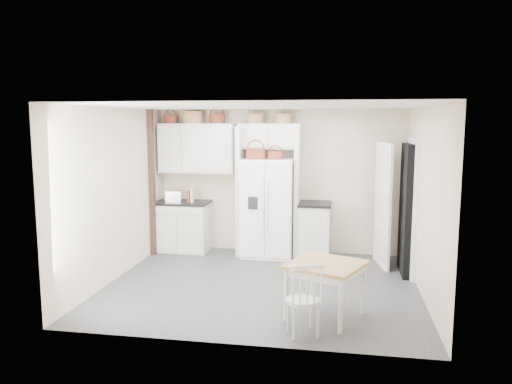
# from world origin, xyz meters

# --- Properties ---
(floor) EXTENTS (4.50, 4.50, 0.00)m
(floor) POSITION_xyz_m (0.00, 0.00, 0.00)
(floor) COLOR #26262B
(floor) RESTS_ON ground
(ceiling) EXTENTS (4.50, 4.50, 0.00)m
(ceiling) POSITION_xyz_m (0.00, 0.00, 2.60)
(ceiling) COLOR white
(ceiling) RESTS_ON wall_back
(wall_back) EXTENTS (4.50, 0.00, 4.50)m
(wall_back) POSITION_xyz_m (0.00, 2.00, 1.30)
(wall_back) COLOR beige
(wall_back) RESTS_ON floor
(wall_left) EXTENTS (0.00, 4.00, 4.00)m
(wall_left) POSITION_xyz_m (-2.25, 0.00, 1.30)
(wall_left) COLOR beige
(wall_left) RESTS_ON floor
(wall_right) EXTENTS (0.00, 4.00, 4.00)m
(wall_right) POSITION_xyz_m (2.25, 0.00, 1.30)
(wall_right) COLOR beige
(wall_right) RESTS_ON floor
(refrigerator) EXTENTS (0.90, 0.72, 1.74)m
(refrigerator) POSITION_xyz_m (-0.15, 1.63, 0.87)
(refrigerator) COLOR white
(refrigerator) RESTS_ON floor
(base_cab_left) EXTENTS (0.96, 0.61, 0.89)m
(base_cab_left) POSITION_xyz_m (-1.76, 1.70, 0.44)
(base_cab_left) COLOR silver
(base_cab_left) RESTS_ON floor
(base_cab_right) EXTENTS (0.53, 0.63, 0.93)m
(base_cab_right) POSITION_xyz_m (0.67, 1.70, 0.47)
(base_cab_right) COLOR silver
(base_cab_right) RESTS_ON floor
(dining_table) EXTENTS (1.08, 1.08, 0.69)m
(dining_table) POSITION_xyz_m (0.96, -1.06, 0.34)
(dining_table) COLOR olive
(dining_table) RESTS_ON floor
(windsor_chair) EXTENTS (0.49, 0.47, 0.80)m
(windsor_chair) POSITION_xyz_m (0.73, -1.62, 0.40)
(windsor_chair) COLOR silver
(windsor_chair) RESTS_ON floor
(counter_left) EXTENTS (1.00, 0.65, 0.04)m
(counter_left) POSITION_xyz_m (-1.76, 1.70, 0.91)
(counter_left) COLOR black
(counter_left) RESTS_ON base_cab_left
(counter_right) EXTENTS (0.57, 0.68, 0.04)m
(counter_right) POSITION_xyz_m (0.67, 1.70, 0.95)
(counter_right) COLOR black
(counter_right) RESTS_ON base_cab_right
(toaster) EXTENTS (0.31, 0.22, 0.20)m
(toaster) POSITION_xyz_m (-1.91, 1.65, 1.03)
(toaster) COLOR silver
(toaster) RESTS_ON counter_left
(cookbook_red) EXTENTS (0.06, 0.15, 0.23)m
(cookbook_red) POSITION_xyz_m (-1.58, 1.62, 1.04)
(cookbook_red) COLOR #A13B25
(cookbook_red) RESTS_ON counter_left
(cookbook_cream) EXTENTS (0.06, 0.18, 0.27)m
(cookbook_cream) POSITION_xyz_m (-1.54, 1.62, 1.06)
(cookbook_cream) COLOR beige
(cookbook_cream) RESTS_ON counter_left
(basket_upper_a) EXTENTS (0.26, 0.26, 0.15)m
(basket_upper_a) POSITION_xyz_m (-2.00, 1.83, 2.42)
(basket_upper_a) COLOR maroon
(basket_upper_a) RESTS_ON upper_cabinet
(basket_upper_b) EXTENTS (0.38, 0.38, 0.22)m
(basket_upper_b) POSITION_xyz_m (-1.57, 1.83, 2.46)
(basket_upper_b) COLOR olive
(basket_upper_b) RESTS_ON upper_cabinet
(basket_upper_c) EXTENTS (0.29, 0.29, 0.16)m
(basket_upper_c) POSITION_xyz_m (-1.12, 1.83, 2.43)
(basket_upper_c) COLOR maroon
(basket_upper_c) RESTS_ON upper_cabinet
(basket_bridge_a) EXTENTS (0.31, 0.31, 0.17)m
(basket_bridge_a) POSITION_xyz_m (-0.42, 1.83, 2.44)
(basket_bridge_a) COLOR olive
(basket_bridge_a) RESTS_ON bridge_cabinet
(basket_bridge_b) EXTENTS (0.30, 0.30, 0.17)m
(basket_bridge_b) POSITION_xyz_m (0.09, 1.83, 2.44)
(basket_bridge_b) COLOR olive
(basket_bridge_b) RESTS_ON bridge_cabinet
(basket_fridge_a) EXTENTS (0.34, 0.34, 0.18)m
(basket_fridge_a) POSITION_xyz_m (-0.36, 1.53, 1.83)
(basket_fridge_a) COLOR maroon
(basket_fridge_a) RESTS_ON refrigerator
(basket_fridge_b) EXTENTS (0.24, 0.24, 0.13)m
(basket_fridge_b) POSITION_xyz_m (-0.02, 1.53, 1.81)
(basket_fridge_b) COLOR maroon
(basket_fridge_b) RESTS_ON refrigerator
(upper_cabinet) EXTENTS (1.40, 0.34, 0.90)m
(upper_cabinet) POSITION_xyz_m (-1.50, 1.83, 1.90)
(upper_cabinet) COLOR silver
(upper_cabinet) RESTS_ON wall_back
(bridge_cabinet) EXTENTS (1.12, 0.34, 0.45)m
(bridge_cabinet) POSITION_xyz_m (-0.15, 1.83, 2.12)
(bridge_cabinet) COLOR silver
(bridge_cabinet) RESTS_ON wall_back
(fridge_panel_left) EXTENTS (0.08, 0.60, 2.30)m
(fridge_panel_left) POSITION_xyz_m (-0.66, 1.70, 1.15)
(fridge_panel_left) COLOR silver
(fridge_panel_left) RESTS_ON floor
(fridge_panel_right) EXTENTS (0.08, 0.60, 2.30)m
(fridge_panel_right) POSITION_xyz_m (0.36, 1.70, 1.15)
(fridge_panel_right) COLOR silver
(fridge_panel_right) RESTS_ON floor
(trim_post) EXTENTS (0.09, 0.09, 2.60)m
(trim_post) POSITION_xyz_m (-2.20, 1.35, 1.30)
(trim_post) COLOR black
(trim_post) RESTS_ON floor
(doorway_void) EXTENTS (0.18, 0.85, 2.05)m
(doorway_void) POSITION_xyz_m (2.16, 1.00, 1.02)
(doorway_void) COLOR black
(doorway_void) RESTS_ON floor
(door_slab) EXTENTS (0.21, 0.79, 2.05)m
(door_slab) POSITION_xyz_m (1.80, 1.33, 1.02)
(door_slab) COLOR white
(door_slab) RESTS_ON floor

